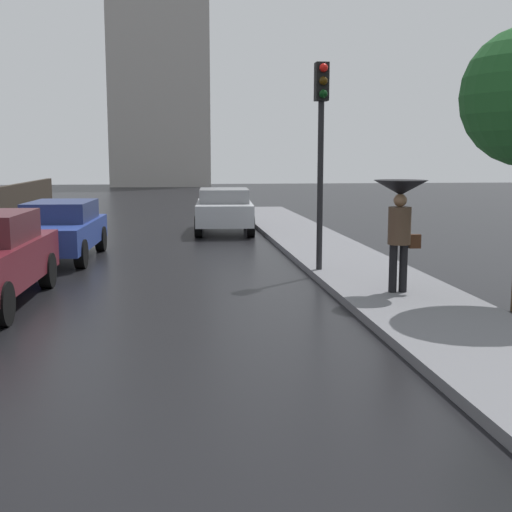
{
  "coord_description": "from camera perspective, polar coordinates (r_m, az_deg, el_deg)",
  "views": [
    {
      "loc": [
        1.24,
        -1.05,
        2.46
      ],
      "look_at": [
        2.44,
        8.89,
        0.97
      ],
      "focal_mm": 47.25,
      "sensor_mm": 36.0,
      "label": 1
    }
  ],
  "objects": [
    {
      "name": "traffic_light",
      "position": [
        13.82,
        5.54,
        10.79
      ],
      "size": [
        0.26,
        0.39,
        4.17
      ],
      "color": "black",
      "rests_on": "sidewalk_strip"
    },
    {
      "name": "distant_tower",
      "position": [
        60.58,
        -8.05,
        15.22
      ],
      "size": [
        8.36,
        10.43,
        23.06
      ],
      "color": "#9E9993",
      "rests_on": "ground"
    },
    {
      "name": "pedestrian_with_umbrella_near",
      "position": [
        11.7,
        12.12,
        4.11
      ],
      "size": [
        0.91,
        0.91,
        1.92
      ],
      "rotation": [
        0.0,
        0.0,
        -0.04
      ],
      "color": "black",
      "rests_on": "sidewalk_strip"
    },
    {
      "name": "car_silver_mid_road",
      "position": [
        21.97,
        -2.72,
        3.99
      ],
      "size": [
        2.05,
        4.17,
        1.43
      ],
      "rotation": [
        0.0,
        0.0,
        -0.06
      ],
      "color": "#B2B5BA",
      "rests_on": "ground"
    },
    {
      "name": "car_blue_far_lane",
      "position": [
        16.89,
        -16.27,
        2.23
      ],
      "size": [
        1.91,
        4.29,
        1.38
      ],
      "rotation": [
        0.0,
        0.0,
        3.09
      ],
      "color": "navy",
      "rests_on": "ground"
    }
  ]
}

